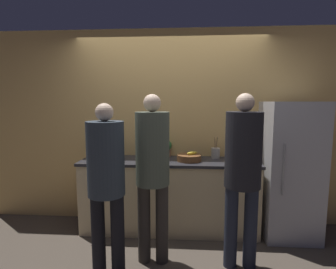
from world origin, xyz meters
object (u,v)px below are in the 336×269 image
Objects in this scene: person_left at (106,175)px; bottle_amber at (143,153)px; person_right at (243,166)px; bottle_dark at (96,149)px; cup_red at (241,155)px; fruit_bowl at (189,158)px; potted_plant at (166,148)px; person_center at (153,165)px; utensil_crock at (216,153)px; refrigerator at (289,170)px.

bottle_amber is at bearing 81.56° from person_left.
bottle_dark is at bearing 152.45° from person_right.
fruit_bowl is at bearing -166.38° from cup_red.
potted_plant is (-0.81, 0.96, 0.01)m from person_right.
bottle_dark is at bearing 134.89° from person_center.
bottle_dark is at bearing 179.20° from utensil_crock.
person_center is (0.41, 0.22, 0.05)m from person_left.
bottle_dark is at bearing 174.94° from refrigerator.
fruit_bowl is 1.99× the size of bottle_amber.
bottle_amber is at bearing 173.92° from refrigerator.
bottle_dark reaches higher than potted_plant.
bottle_dark is 0.65m from bottle_amber.
cup_red is (1.45, 1.06, -0.00)m from person_left.
refrigerator reaches higher than bottle_amber.
person_right is (-0.71, -0.70, 0.21)m from refrigerator.
bottle_amber is at bearing -2.15° from bottle_dark.
bottle_dark is at bearing 113.54° from person_left.
bottle_amber is 0.68× the size of potted_plant.
refrigerator is 1.02m from person_right.
person_left reaches higher than utensil_crock.
person_right reaches higher than person_left.
cup_red is at bearing 38.81° from person_center.
refrigerator is 10.86× the size of bottle_amber.
bottle_amber is (-0.96, -0.00, -0.01)m from utensil_crock.
bottle_dark is at bearing 170.21° from fruit_bowl.
cup_red is (-0.55, 0.17, 0.14)m from refrigerator.
person_center reaches higher than fruit_bowl.
person_center is 1.00× the size of person_right.
utensil_crock is (-0.16, 0.90, -0.04)m from person_right.
person_center is at bearing 178.13° from person_right.
person_right reaches higher than fruit_bowl.
bottle_dark is (-2.48, 0.22, 0.19)m from refrigerator.
potted_plant is (0.96, 0.03, 0.02)m from bottle_dark.
utensil_crock is at bearing 174.37° from cup_red.
potted_plant is (0.31, 0.06, 0.06)m from bottle_amber.
person_center is 6.17× the size of utensil_crock.
fruit_bowl is at bearing 179.92° from refrigerator.
person_left is 5.86× the size of utensil_crock.
fruit_bowl is (-1.22, 0.00, 0.13)m from refrigerator.
refrigerator is 5.92× the size of utensil_crock.
person_right is 0.92m from utensil_crock.
person_right is 2.00m from bottle_dark.
refrigerator is 0.96× the size of person_center.
fruit_bowl is 1.28m from bottle_dark.
person_right is 1.26m from potted_plant.
refrigerator is 1.74m from person_center.
bottle_dark reaches higher than fruit_bowl.
person_left is at bearing -130.89° from fruit_bowl.
person_center is 1.13m from utensil_crock.
potted_plant is at bearing 85.93° from person_center.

